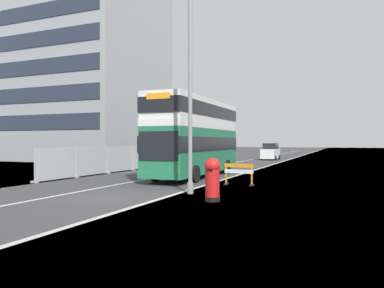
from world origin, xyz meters
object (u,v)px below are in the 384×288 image
Objects in this scene: lamppost_foreground at (190,92)px; roadworks_barrier at (239,172)px; red_pillar_postbox at (212,177)px; car_oncoming_near at (221,153)px; car_receding_mid at (271,152)px; double_decker_bus at (196,136)px.

lamppost_foreground is 6.06× the size of roadworks_barrier.
lamppost_foreground is 4.29m from red_pillar_postbox.
car_oncoming_near is (-8.31, 21.98, 0.28)m from roadworks_barrier.
car_receding_mid is (-2.68, 32.45, -3.57)m from lamppost_foreground.
lamppost_foreground is at bearing -69.56° from double_decker_bus.
red_pillar_postbox is 28.93m from car_oncoming_near.
roadworks_barrier is 0.35× the size of car_oncoming_near.
car_oncoming_near is 1.02× the size of car_receding_mid.
double_decker_bus is at bearing 110.44° from lamppost_foreground.
lamppost_foreground is at bearing -85.27° from car_receding_mid.
lamppost_foreground is at bearing -105.82° from roadworks_barrier.
car_oncoming_near is at bearing 110.72° from roadworks_barrier.
car_oncoming_near is 7.90m from car_receding_mid.
roadworks_barrier is 28.73m from car_receding_mid.
double_decker_bus is 8.22m from lamppost_foreground.
lamppost_foreground is (2.79, -7.50, 1.86)m from double_decker_bus.
red_pillar_postbox is (4.42, -9.10, -1.76)m from double_decker_bus.
car_receding_mid is at bearing 97.22° from red_pillar_postbox.
lamppost_foreground is 5.64× the size of red_pillar_postbox.
car_receding_mid is at bearing 89.75° from double_decker_bus.
double_decker_bus is 6.60× the size of red_pillar_postbox.
double_decker_bus is 7.09× the size of roadworks_barrier.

